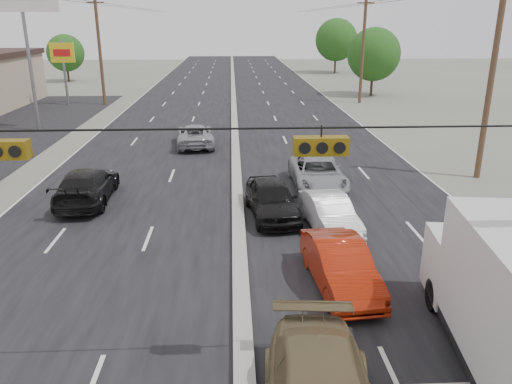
% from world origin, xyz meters
% --- Properties ---
extents(ground, '(200.00, 200.00, 0.00)m').
position_xyz_m(ground, '(0.00, 0.00, 0.00)').
color(ground, '#606356').
rests_on(ground, ground).
extents(road_surface, '(20.00, 160.00, 0.02)m').
position_xyz_m(road_surface, '(0.00, 30.00, 0.00)').
color(road_surface, black).
rests_on(road_surface, ground).
extents(center_median, '(0.50, 160.00, 0.20)m').
position_xyz_m(center_median, '(0.00, 30.00, 0.10)').
color(center_median, gray).
rests_on(center_median, ground).
extents(utility_pole_left_c, '(1.60, 0.30, 10.00)m').
position_xyz_m(utility_pole_left_c, '(-12.50, 40.00, 5.11)').
color(utility_pole_left_c, '#422D1E').
rests_on(utility_pole_left_c, ground).
extents(utility_pole_right_b, '(1.60, 0.30, 10.00)m').
position_xyz_m(utility_pole_right_b, '(12.50, 15.00, 5.11)').
color(utility_pole_right_b, '#422D1E').
rests_on(utility_pole_right_b, ground).
extents(utility_pole_right_c, '(1.60, 0.30, 10.00)m').
position_xyz_m(utility_pole_right_c, '(12.50, 40.00, 5.11)').
color(utility_pole_right_c, '#422D1E').
rests_on(utility_pole_right_c, ground).
extents(traffic_signals, '(25.00, 0.30, 0.54)m').
position_xyz_m(traffic_signals, '(1.40, 0.00, 5.49)').
color(traffic_signals, black).
rests_on(traffic_signals, ground).
extents(pole_sign_billboard, '(5.00, 0.25, 11.00)m').
position_xyz_m(pole_sign_billboard, '(-14.50, 28.00, 8.87)').
color(pole_sign_billboard, slate).
rests_on(pole_sign_billboard, ground).
extents(pole_sign_far, '(2.20, 0.25, 6.00)m').
position_xyz_m(pole_sign_far, '(-16.00, 40.00, 4.41)').
color(pole_sign_far, slate).
rests_on(pole_sign_far, ground).
extents(tree_left_far, '(4.80, 4.80, 6.12)m').
position_xyz_m(tree_left_far, '(-22.00, 60.00, 3.72)').
color(tree_left_far, '#382619').
rests_on(tree_left_far, ground).
extents(tree_right_mid, '(5.60, 5.60, 7.14)m').
position_xyz_m(tree_right_mid, '(15.00, 45.00, 4.34)').
color(tree_right_mid, '#382619').
rests_on(tree_right_mid, ground).
extents(tree_right_far, '(6.40, 6.40, 8.16)m').
position_xyz_m(tree_right_far, '(16.00, 70.00, 4.96)').
color(tree_right_far, '#382619').
rests_on(tree_right_far, ground).
extents(red_sedan, '(1.91, 4.50, 1.44)m').
position_xyz_m(red_sedan, '(3.00, 4.12, 0.72)').
color(red_sedan, '#9B1E09').
rests_on(red_sedan, ground).
extents(queue_car_a, '(2.32, 4.69, 1.54)m').
position_xyz_m(queue_car_a, '(1.40, 10.03, 0.77)').
color(queue_car_a, black).
rests_on(queue_car_a, ground).
extents(queue_car_b, '(1.98, 4.30, 1.36)m').
position_xyz_m(queue_car_b, '(3.50, 8.48, 0.68)').
color(queue_car_b, silver).
rests_on(queue_car_b, ground).
extents(queue_car_c, '(2.41, 5.20, 1.44)m').
position_xyz_m(queue_car_c, '(3.90, 13.64, 0.72)').
color(queue_car_c, gray).
rests_on(queue_car_c, ground).
extents(oncoming_near, '(2.31, 5.31, 1.52)m').
position_xyz_m(oncoming_near, '(-6.70, 12.19, 0.76)').
color(oncoming_near, black).
rests_on(oncoming_near, ground).
extents(oncoming_far, '(2.77, 5.21, 1.39)m').
position_xyz_m(oncoming_far, '(-2.61, 22.64, 0.70)').
color(oncoming_far, '#929399').
rests_on(oncoming_far, ground).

